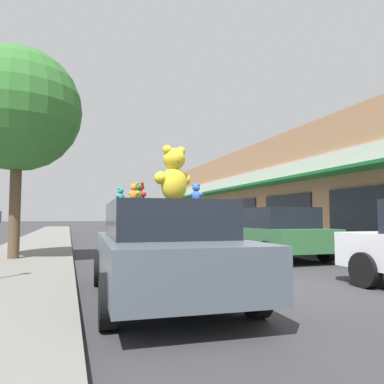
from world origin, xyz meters
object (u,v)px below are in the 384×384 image
Objects in this scene: parked_car_far_center at (272,231)px; street_tree at (18,110)px; plush_art_car at (163,247)px; teddy_bear_giant at (174,175)px; teddy_bear_orange at (134,192)px; teddy_bear_green at (137,193)px; teddy_bear_teal at (120,195)px; teddy_bear_blue at (196,193)px; teddy_bear_red at (140,193)px.

parked_car_far_center is 0.73× the size of street_tree.
plush_art_car is 1.18m from teddy_bear_giant.
teddy_bear_orange is 0.05× the size of parked_car_far_center.
teddy_bear_orange reaches higher than plush_art_car.
plush_art_car is 14.45× the size of teddy_bear_green.
plush_art_car is 5.21× the size of teddy_bear_giant.
teddy_bear_teal is 1.27m from teddy_bear_blue.
teddy_bear_red is 6.44m from street_tree.
teddy_bear_orange is at bearing -135.25° from parked_car_far_center.
street_tree is (-2.33, 6.36, 2.75)m from teddy_bear_orange.
plush_art_car is 18.40× the size of teddy_bear_teal.
teddy_bear_blue reaches higher than teddy_bear_orange.
teddy_bear_green is at bearing -39.62° from teddy_bear_giant.
teddy_bear_blue is at bearing -4.78° from plush_art_car.
plush_art_car is 19.87× the size of teddy_bear_orange.
street_tree is (-3.05, 5.87, 2.42)m from teddy_bear_giant.
parked_car_far_center is at bearing 157.60° from teddy_bear_green.
street_tree is (-2.50, 5.64, 2.71)m from teddy_bear_green.
teddy_bear_teal is 0.79× the size of teddy_bear_green.
teddy_bear_teal is (-0.78, 0.51, -0.32)m from teddy_bear_giant.
teddy_bear_green is at bearing 90.68° from teddy_bear_teal.
teddy_bear_teal is 6.43m from street_tree.
teddy_bear_orange is 7.31m from street_tree.
teddy_bear_teal is (-0.63, 0.42, 0.85)m from plush_art_car.
teddy_bear_green is 0.75m from teddy_bear_orange.
parked_car_far_center is at bearing 178.97° from teddy_bear_teal.
teddy_bear_green is 6.73m from street_tree.
street_tree is at bearing 171.43° from parked_car_far_center.
teddy_bear_red reaches higher than teddy_bear_blue.
parked_car_far_center is (5.09, 4.49, -0.84)m from teddy_bear_green.
teddy_bear_blue is at bearing 166.71° from teddy_bear_giant.
teddy_bear_giant reaches higher than teddy_bear_teal.
teddy_bear_teal is 0.37m from teddy_bear_green.
teddy_bear_red is (-0.43, 0.64, -0.26)m from teddy_bear_giant.
teddy_bear_green is 0.07× the size of parked_car_far_center.
teddy_bear_orange reaches higher than parked_car_far_center.
teddy_bear_giant is 0.66m from teddy_bear_green.
street_tree reaches higher than teddy_bear_teal.
teddy_bear_teal is 6.83m from parked_car_far_center.
teddy_bear_green is 1.37× the size of teddy_bear_orange.
street_tree reaches higher than teddy_bear_orange.
teddy_bear_red is 0.06× the size of street_tree.
street_tree is (-3.44, 5.85, 2.71)m from teddy_bear_blue.
plush_art_car is at bearing -63.35° from street_tree.
parked_car_far_center is (4.54, 4.73, -1.13)m from teddy_bear_giant.
plush_art_car is at bearing 96.12° from teddy_bear_green.
parked_car_far_center is (4.97, 4.09, -0.87)m from teddy_bear_red.
street_tree reaches higher than teddy_bear_giant.
teddy_bear_teal is at bearing 25.26° from teddy_bear_blue.
teddy_bear_teal is 1.08× the size of teddy_bear_orange.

